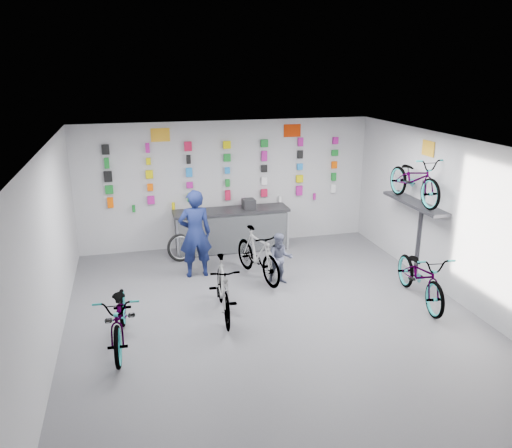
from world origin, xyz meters
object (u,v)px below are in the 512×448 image
object	(u,v)px
bike_left	(120,316)
bike_right	(421,275)
customer	(280,259)
bike_center	(223,288)
bike_service	(258,254)
counter	(232,230)
clerk	(195,234)

from	to	relation	value
bike_left	bike_right	size ratio (longest dim) A/B	0.97
bike_left	customer	xyz separation A→B (m)	(3.08, 1.59, 0.03)
bike_center	bike_service	bearing A→B (deg)	59.32
counter	bike_right	distance (m)	4.51
bike_right	bike_left	bearing A→B (deg)	-170.01
bike_left	bike_right	bearing A→B (deg)	4.86
bike_center	clerk	distance (m)	1.91
counter	bike_left	distance (m)	4.49
bike_left	customer	distance (m)	3.47
bike_right	bike_service	size ratio (longest dim) A/B	1.11
bike_left	bike_service	distance (m)	3.35
bike_left	clerk	world-z (taller)	clerk
bike_right	clerk	xyz separation A→B (m)	(-3.86, 2.20, 0.41)
counter	bike_left	bearing A→B (deg)	-124.46
clerk	customer	bearing A→B (deg)	151.17
clerk	customer	distance (m)	1.81
bike_right	bike_service	world-z (taller)	bike_service
clerk	customer	xyz separation A→B (m)	(1.57, -0.81, -0.40)
bike_center	clerk	bearing A→B (deg)	101.11
bike_right	bike_service	bearing A→B (deg)	154.30
bike_center	customer	distance (m)	1.71
bike_left	bike_right	world-z (taller)	bike_right
bike_center	bike_service	world-z (taller)	bike_service
counter	clerk	xyz separation A→B (m)	(-1.03, -1.31, 0.44)
bike_left	bike_service	bearing A→B (deg)	38.55
bike_center	customer	xyz separation A→B (m)	(1.35, 1.04, 0.01)
counter	bike_service	distance (m)	1.75
bike_left	bike_service	xyz separation A→B (m)	(2.72, 1.96, 0.03)
customer	bike_center	bearing A→B (deg)	-134.55
counter	customer	xyz separation A→B (m)	(0.54, -2.11, 0.04)
bike_left	bike_service	size ratio (longest dim) A/B	1.07
bike_right	customer	world-z (taller)	customer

